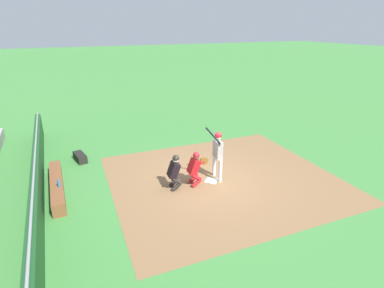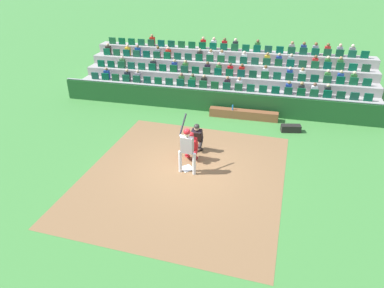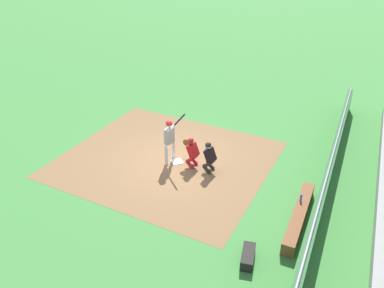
{
  "view_description": "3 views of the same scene",
  "coord_description": "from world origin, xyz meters",
  "views": [
    {
      "loc": [
        8.69,
        -4.82,
        5.43
      ],
      "look_at": [
        -0.51,
        -0.57,
        1.4
      ],
      "focal_mm": 28.05,
      "sensor_mm": 36.0,
      "label": 1
    },
    {
      "loc": [
        -2.86,
        11.07,
        7.34
      ],
      "look_at": [
        -0.13,
        -0.3,
        0.95
      ],
      "focal_mm": 32.67,
      "sensor_mm": 36.0,
      "label": 2
    },
    {
      "loc": [
        -11.94,
        -6.16,
        8.54
      ],
      "look_at": [
        -0.18,
        -0.76,
        1.12
      ],
      "focal_mm": 36.25,
      "sensor_mm": 36.0,
      "label": 3
    }
  ],
  "objects": [
    {
      "name": "bleacher_stand",
      "position": [
        -0.02,
        -9.89,
        0.8
      ],
      "size": [
        17.33,
        3.85,
        2.75
      ],
      "color": "#9C9795",
      "rests_on": "ground_plane"
    },
    {
      "name": "equipment_duffel_bag",
      "position": [
        -3.93,
        -4.26,
        0.17
      ],
      "size": [
        0.95,
        0.52,
        0.33
      ],
      "primitive_type": "cube",
      "rotation": [
        0.0,
        0.0,
        0.19
      ],
      "color": "black",
      "rests_on": "ground_plane"
    },
    {
      "name": "water_bottle_on_bench",
      "position": [
        -1.05,
        -5.17,
        0.57
      ],
      "size": [
        0.07,
        0.07,
        0.26
      ],
      "primitive_type": "cylinder",
      "color": "blue",
      "rests_on": "dugout_bench"
    },
    {
      "name": "infield_dirt_patch",
      "position": [
        0.0,
        0.5,
        0.0
      ],
      "size": [
        7.68,
        8.56,
        0.01
      ],
      "primitive_type": "cube",
      "rotation": [
        0.0,
        0.0,
        -0.05
      ],
      "color": "brown",
      "rests_on": "ground_plane"
    },
    {
      "name": "batter_at_plate",
      "position": [
        -0.07,
        0.27,
        1.18
      ],
      "size": [
        0.69,
        0.76,
        2.2
      ],
      "color": "silver",
      "rests_on": "ground_plane"
    },
    {
      "name": "catcher_crouching",
      "position": [
        -0.01,
        -0.67,
        0.72
      ],
      "size": [
        0.48,
        0.72,
        1.3
      ],
      "color": "red",
      "rests_on": "ground_plane"
    },
    {
      "name": "dugout_bench",
      "position": [
        -1.61,
        -5.25,
        0.22
      ],
      "size": [
        3.43,
        0.4,
        0.44
      ],
      "primitive_type": "cube",
      "color": "brown",
      "rests_on": "ground_plane"
    },
    {
      "name": "dugout_wall",
      "position": [
        0.0,
        -5.8,
        0.57
      ],
      "size": [
        16.86,
        0.24,
        1.18
      ],
      "color": "#1A4920",
      "rests_on": "ground_plane"
    },
    {
      "name": "ground_plane",
      "position": [
        0.0,
        0.0,
        0.0
      ],
      "size": [
        160.0,
        160.0,
        0.0
      ],
      "primitive_type": "plane",
      "color": "#3F813A"
    },
    {
      "name": "home_plate_umpire",
      "position": [
        -0.07,
        -1.44,
        0.71
      ],
      "size": [
        0.49,
        0.48,
        1.3
      ],
      "color": "#282321",
      "rests_on": "ground_plane"
    },
    {
      "name": "home_plate_marker",
      "position": [
        0.0,
        0.0,
        0.02
      ],
      "size": [
        0.62,
        0.62,
        0.02
      ],
      "primitive_type": "cube",
      "rotation": [
        0.0,
        0.0,
        0.79
      ],
      "color": "white",
      "rests_on": "infield_dirt_patch"
    }
  ]
}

